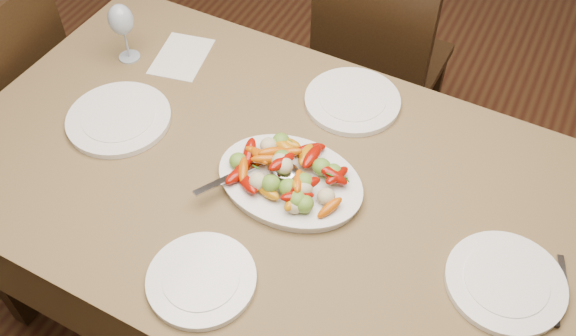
# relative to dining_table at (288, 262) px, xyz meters

# --- Properties ---
(floor) EXTENTS (6.00, 6.00, 0.00)m
(floor) POSITION_rel_dining_table_xyz_m (-0.02, -0.04, -0.38)
(floor) COLOR #3A1F11
(floor) RESTS_ON ground
(dining_table) EXTENTS (1.87, 1.09, 0.76)m
(dining_table) POSITION_rel_dining_table_xyz_m (0.00, 0.00, 0.00)
(dining_table) COLOR brown
(dining_table) RESTS_ON ground
(chair_far) EXTENTS (0.43, 0.43, 0.95)m
(chair_far) POSITION_rel_dining_table_xyz_m (-0.04, 0.90, 0.10)
(chair_far) COLOR black
(chair_far) RESTS_ON ground
(serving_platter) EXTENTS (0.39, 0.29, 0.02)m
(serving_platter) POSITION_rel_dining_table_xyz_m (0.01, -0.00, 0.39)
(serving_platter) COLOR white
(serving_platter) RESTS_ON dining_table
(roasted_vegetables) EXTENTS (0.32, 0.22, 0.09)m
(roasted_vegetables) POSITION_rel_dining_table_xyz_m (0.01, -0.00, 0.45)
(roasted_vegetables) COLOR #7C0B02
(roasted_vegetables) RESTS_ON serving_platter
(serving_spoon) EXTENTS (0.28, 0.18, 0.03)m
(serving_spoon) POSITION_rel_dining_table_xyz_m (-0.06, -0.04, 0.43)
(serving_spoon) COLOR #9EA0A8
(serving_spoon) RESTS_ON serving_platter
(plate_left) EXTENTS (0.29, 0.29, 0.02)m
(plate_left) POSITION_rel_dining_table_xyz_m (-0.53, -0.01, 0.39)
(plate_left) COLOR white
(plate_left) RESTS_ON dining_table
(plate_right) EXTENTS (0.28, 0.28, 0.02)m
(plate_right) POSITION_rel_dining_table_xyz_m (0.58, -0.05, 0.39)
(plate_right) COLOR white
(plate_right) RESTS_ON dining_table
(plate_far) EXTENTS (0.28, 0.28, 0.02)m
(plate_far) POSITION_rel_dining_table_xyz_m (0.03, 0.35, 0.39)
(plate_far) COLOR white
(plate_far) RESTS_ON dining_table
(plate_near) EXTENTS (0.25, 0.25, 0.02)m
(plate_near) POSITION_rel_dining_table_xyz_m (-0.05, -0.35, 0.39)
(plate_near) COLOR white
(plate_near) RESTS_ON dining_table
(wine_glass) EXTENTS (0.08, 0.08, 0.20)m
(wine_glass) POSITION_rel_dining_table_xyz_m (-0.67, 0.23, 0.48)
(wine_glass) COLOR #8C99A5
(wine_glass) RESTS_ON dining_table
(menu_card) EXTENTS (0.19, 0.23, 0.00)m
(menu_card) POSITION_rel_dining_table_xyz_m (-0.53, 0.31, 0.38)
(menu_card) COLOR silver
(menu_card) RESTS_ON dining_table
(table_knife) EXTENTS (0.08, 0.20, 0.01)m
(table_knife) POSITION_rel_dining_table_xyz_m (0.69, -0.02, 0.38)
(table_knife) COLOR #9EA0A8
(table_knife) RESTS_ON dining_table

